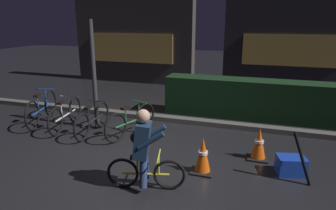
% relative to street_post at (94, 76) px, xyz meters
% --- Properties ---
extents(ground_plane, '(40.00, 40.00, 0.00)m').
position_rel_street_post_xyz_m(ground_plane, '(1.75, -1.20, -1.23)').
color(ground_plane, black).
extents(sidewalk_curb, '(12.00, 0.24, 0.12)m').
position_rel_street_post_xyz_m(sidewalk_curb, '(1.75, 1.00, -1.17)').
color(sidewalk_curb, '#56544F').
rests_on(sidewalk_curb, ground).
extents(hedge_row, '(4.80, 0.70, 1.00)m').
position_rel_street_post_xyz_m(hedge_row, '(3.55, 1.90, -0.73)').
color(hedge_row, black).
rests_on(hedge_row, ground).
extents(storefront_left, '(4.86, 0.54, 3.92)m').
position_rel_street_post_xyz_m(storefront_left, '(-1.43, 5.30, 0.72)').
color(storefront_left, '#383330').
rests_on(storefront_left, ground).
extents(storefront_right, '(4.68, 0.54, 4.27)m').
position_rel_street_post_xyz_m(storefront_right, '(4.40, 6.00, 0.89)').
color(storefront_right, '#262328').
rests_on(storefront_right, ground).
extents(street_post, '(0.10, 0.10, 2.47)m').
position_rel_street_post_xyz_m(street_post, '(0.00, 0.00, 0.00)').
color(street_post, '#2D2D33').
rests_on(street_post, ground).
extents(parked_bike_leftmost, '(0.58, 1.67, 0.80)m').
position_rel_street_post_xyz_m(parked_bike_leftmost, '(-1.47, -0.09, -0.87)').
color(parked_bike_leftmost, black).
rests_on(parked_bike_leftmost, ground).
extents(parked_bike_left_mid, '(0.46, 1.54, 0.72)m').
position_rel_street_post_xyz_m(parked_bike_left_mid, '(-0.68, -0.23, -0.91)').
color(parked_bike_left_mid, black).
rests_on(parked_bike_left_mid, ground).
extents(parked_bike_center_left, '(0.46, 1.51, 0.70)m').
position_rel_street_post_xyz_m(parked_bike_center_left, '(0.10, -0.33, -0.92)').
color(parked_bike_center_left, black).
rests_on(parked_bike_center_left, ground).
extents(parked_bike_center_right, '(0.56, 1.51, 0.72)m').
position_rel_street_post_xyz_m(parked_bike_center_right, '(0.96, -0.18, -0.90)').
color(parked_bike_center_right, black).
rests_on(parked_bike_center_right, ground).
extents(traffic_cone_near, '(0.36, 0.36, 0.61)m').
position_rel_street_post_xyz_m(traffic_cone_near, '(2.78, -1.30, -0.94)').
color(traffic_cone_near, black).
rests_on(traffic_cone_near, ground).
extents(traffic_cone_far, '(0.36, 0.36, 0.59)m').
position_rel_street_post_xyz_m(traffic_cone_far, '(3.65, -0.49, -0.95)').
color(traffic_cone_far, black).
rests_on(traffic_cone_far, ground).
extents(blue_crate, '(0.51, 0.42, 0.30)m').
position_rel_street_post_xyz_m(blue_crate, '(4.18, -0.90, -1.08)').
color(blue_crate, '#193DB7').
rests_on(blue_crate, ground).
extents(cyclist, '(1.16, 0.50, 1.25)m').
position_rel_street_post_xyz_m(cyclist, '(2.05, -2.05, -0.61)').
color(cyclist, black).
rests_on(cyclist, ground).
extents(closed_umbrella, '(0.35, 0.15, 0.81)m').
position_rel_street_post_xyz_m(closed_umbrella, '(4.30, -1.15, -0.83)').
color(closed_umbrella, black).
rests_on(closed_umbrella, ground).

